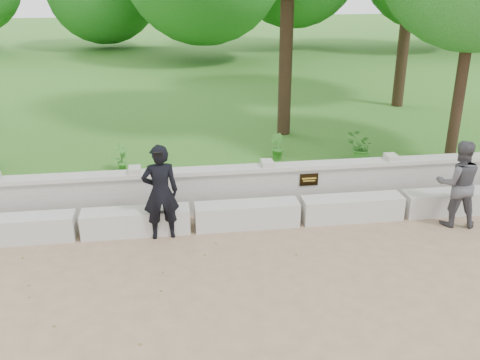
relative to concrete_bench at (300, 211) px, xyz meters
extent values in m
plane|color=#95795B|center=(0.00, -1.90, -0.22)|extent=(80.00, 80.00, 0.00)
cube|color=#345F1D|center=(0.00, 12.10, -0.10)|extent=(40.00, 22.00, 0.25)
cube|color=beige|center=(-5.00, 0.00, 0.00)|extent=(1.90, 0.45, 0.45)
cube|color=beige|center=(-3.00, 0.00, 0.00)|extent=(1.90, 0.45, 0.45)
cube|color=beige|center=(-1.00, 0.00, 0.00)|extent=(1.90, 0.45, 0.45)
cube|color=beige|center=(1.00, 0.00, 0.00)|extent=(1.90, 0.45, 0.45)
cube|color=beige|center=(3.00, 0.00, 0.00)|extent=(1.90, 0.45, 0.45)
cube|color=#B7B5AD|center=(0.00, 0.70, 0.18)|extent=(12.50, 0.25, 0.82)
cube|color=beige|center=(0.00, 0.70, 0.64)|extent=(12.50, 0.35, 0.08)
cube|color=black|center=(0.30, 0.56, 0.40)|extent=(0.36, 0.02, 0.24)
imported|color=black|center=(-2.54, -0.22, 0.63)|extent=(0.66, 0.47, 1.71)
cube|color=black|center=(-2.54, -0.56, 1.43)|extent=(0.14, 0.03, 0.07)
imported|color=#444348|center=(2.78, -0.48, 0.59)|extent=(0.91, 0.78, 1.62)
cylinder|color=#382619|center=(0.78, 4.92, 2.59)|extent=(0.35, 0.35, 5.13)
cylinder|color=#382619|center=(4.13, 2.20, 1.90)|extent=(0.25, 0.25, 3.74)
cylinder|color=#382619|center=(5.15, 7.49, 2.67)|extent=(0.36, 0.36, 5.28)
imported|color=#3A802B|center=(-3.38, 2.60, 0.36)|extent=(0.38, 0.42, 0.67)
imported|color=#3A802B|center=(0.15, 2.85, 0.33)|extent=(0.39, 0.43, 0.62)
imported|color=#3A802B|center=(2.01, 2.42, 0.36)|extent=(0.66, 0.59, 0.67)
camera|label=1|loc=(-2.40, -8.74, 4.18)|focal=40.00mm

